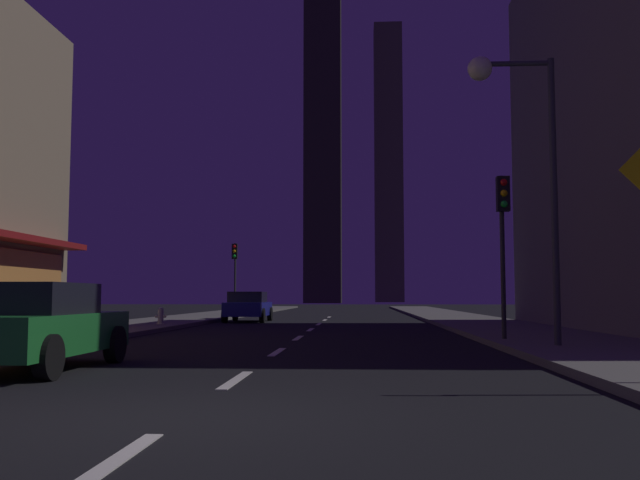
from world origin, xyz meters
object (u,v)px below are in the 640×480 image
traffic_light_near_right (503,220)px  traffic_light_far_left (235,263)px  car_parked_far (248,306)px  car_parked_near (33,326)px  fire_hydrant_far_left (161,316)px  street_lamp_right (516,127)px

traffic_light_near_right → traffic_light_far_left: size_ratio=1.00×
traffic_light_far_left → car_parked_far: bearing=-74.5°
traffic_light_near_right → traffic_light_far_left: bearing=115.9°
car_parked_near → fire_hydrant_far_left: 15.70m
car_parked_far → fire_hydrant_far_left: car_parked_far is taller
fire_hydrant_far_left → traffic_light_far_left: 14.10m
traffic_light_near_right → traffic_light_far_left: (-11.00, 22.64, 0.00)m
fire_hydrant_far_left → street_lamp_right: 16.44m
car_parked_far → traffic_light_near_right: (9.10, -15.81, 2.45)m
traffic_light_far_left → fire_hydrant_far_left: bearing=-91.7°
car_parked_far → fire_hydrant_far_left: bearing=-108.2°
traffic_light_near_right → traffic_light_far_left: same height
traffic_light_far_left → street_lamp_right: size_ratio=0.64×
fire_hydrant_far_left → traffic_light_near_right: 14.67m
traffic_light_near_right → street_lamp_right: size_ratio=0.64×
fire_hydrant_far_left → car_parked_near: bearing=-81.6°
car_parked_far → traffic_light_near_right: 18.40m
car_parked_near → car_parked_far: 22.52m
car_parked_far → street_lamp_right: street_lamp_right is taller
car_parked_far → traffic_light_far_left: bearing=105.5°
car_parked_far → traffic_light_far_left: traffic_light_far_left is taller
street_lamp_right → traffic_light_near_right: bearing=86.9°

